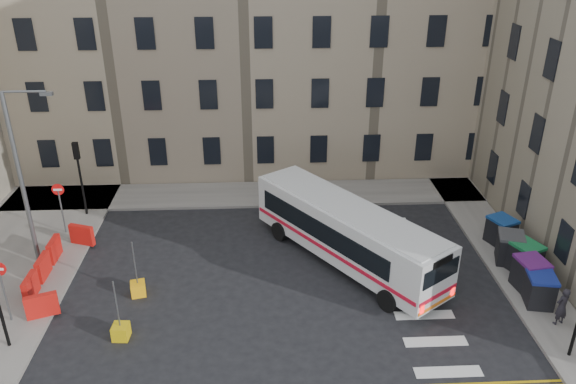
{
  "coord_description": "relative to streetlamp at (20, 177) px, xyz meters",
  "views": [
    {
      "loc": [
        -2.39,
        -20.84,
        14.35
      ],
      "look_at": [
        -1.27,
        2.75,
        3.0
      ],
      "focal_mm": 35.0,
      "sensor_mm": 36.0,
      "label": 1
    }
  ],
  "objects": [
    {
      "name": "pavement_north",
      "position": [
        7.0,
        6.6,
        -4.26
      ],
      "size": [
        36.0,
        3.2,
        0.15
      ],
      "primitive_type": "cube",
      "color": "slate",
      "rests_on": "ground"
    },
    {
      "name": "terrace_north",
      "position": [
        6.0,
        13.5,
        4.28
      ],
      "size": [
        38.3,
        10.8,
        17.2
      ],
      "color": "tan",
      "rests_on": "ground"
    },
    {
      "name": "wheelie_bin_b",
      "position": [
        21.85,
        -3.37,
        -3.47
      ],
      "size": [
        1.3,
        1.45,
        1.43
      ],
      "rotation": [
        0.0,
        0.0,
        0.15
      ],
      "color": "black",
      "rests_on": "pavement_east"
    },
    {
      "name": "bollard_yellow",
      "position": [
        5.17,
        -2.83,
        -4.04
      ],
      "size": [
        0.72,
        0.72,
        0.6
      ],
      "primitive_type": "cube",
      "rotation": [
        0.0,
        0.0,
        0.22
      ],
      "color": "#FFAC0E",
      "rests_on": "ground"
    },
    {
      "name": "wheelie_bin_e",
      "position": [
        22.11,
        0.43,
        -3.51
      ],
      "size": [
        1.46,
        1.54,
        1.35
      ],
      "rotation": [
        0.0,
        0.0,
        0.4
      ],
      "color": "black",
      "rests_on": "pavement_east"
    },
    {
      "name": "wheelie_bin_c",
      "position": [
        22.19,
        -2.07,
        -3.48
      ],
      "size": [
        1.53,
        1.62,
        1.41
      ],
      "rotation": [
        0.0,
        0.0,
        0.41
      ],
      "color": "black",
      "rests_on": "pavement_east"
    },
    {
      "name": "bollard_chevron",
      "position": [
        5.05,
        -5.61,
        -4.04
      ],
      "size": [
        0.64,
        0.64,
        0.6
      ],
      "primitive_type": "cube",
      "rotation": [
        0.0,
        0.0,
        -0.07
      ],
      "color": "gold",
      "rests_on": "ground"
    },
    {
      "name": "bus",
      "position": [
        14.34,
        -0.69,
        -2.68
      ],
      "size": [
        8.03,
        9.92,
        2.86
      ],
      "rotation": [
        0.0,
        0.0,
        0.62
      ],
      "color": "silver",
      "rests_on": "ground"
    },
    {
      "name": "wheelie_bin_a",
      "position": [
        21.79,
        -4.43,
        -3.5
      ],
      "size": [
        1.28,
        1.41,
        1.36
      ],
      "rotation": [
        0.0,
        0.0,
        -0.18
      ],
      "color": "black",
      "rests_on": "pavement_east"
    },
    {
      "name": "pedestrian",
      "position": [
        22.04,
        -5.74,
        -3.37
      ],
      "size": [
        0.69,
        0.57,
        1.63
      ],
      "primitive_type": "imported",
      "rotation": [
        0.0,
        0.0,
        3.49
      ],
      "color": "black",
      "rests_on": "pavement_east"
    },
    {
      "name": "pavement_east",
      "position": [
        22.0,
        2.0,
        -4.26
      ],
      "size": [
        2.4,
        26.0,
        0.15
      ],
      "primitive_type": "cube",
      "color": "slate",
      "rests_on": "ground"
    },
    {
      "name": "pavement_west",
      "position": [
        -1.0,
        -1.0,
        -4.26
      ],
      "size": [
        6.0,
        22.0,
        0.15
      ],
      "primitive_type": "cube",
      "color": "slate",
      "rests_on": "ground"
    },
    {
      "name": "no_entry_north",
      "position": [
        0.5,
        2.5,
        -2.26
      ],
      "size": [
        0.6,
        0.08,
        3.0
      ],
      "color": "#595B5E",
      "rests_on": "pavement_west"
    },
    {
      "name": "streetlamp",
      "position": [
        0.0,
        0.0,
        0.0
      ],
      "size": [
        0.5,
        0.22,
        8.14
      ],
      "color": "#595B5E",
      "rests_on": "pavement_west"
    },
    {
      "name": "no_entry_south",
      "position": [
        0.5,
        -4.5,
        -2.26
      ],
      "size": [
        0.6,
        0.08,
        3.0
      ],
      "color": "#595B5E",
      "rests_on": "pavement_west"
    },
    {
      "name": "ground",
      "position": [
        13.0,
        -2.0,
        -4.34
      ],
      "size": [
        120.0,
        120.0,
        0.0
      ],
      "primitive_type": "plane",
      "color": "black",
      "rests_on": "ground"
    },
    {
      "name": "traffic_light_nw",
      "position": [
        1.0,
        4.5,
        -1.47
      ],
      "size": [
        0.28,
        0.22,
        4.1
      ],
      "color": "black",
      "rests_on": "pavement_west"
    },
    {
      "name": "wheelie_bin_d",
      "position": [
        21.85,
        -1.22,
        -3.47
      ],
      "size": [
        1.45,
        1.57,
        1.43
      ],
      "rotation": [
        0.0,
        0.0,
        -0.3
      ],
      "color": "black",
      "rests_on": "pavement_east"
    },
    {
      "name": "roadworks_barriers",
      "position": [
        1.16,
        -1.5,
        -3.69
      ],
      "size": [
        1.66,
        6.26,
        1.0
      ],
      "color": "red",
      "rests_on": "pavement_west"
    }
  ]
}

